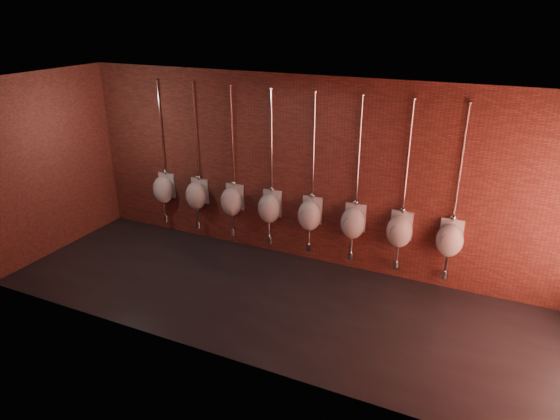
{
  "coord_description": "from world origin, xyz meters",
  "views": [
    {
      "loc": [
        2.99,
        -5.93,
        4.18
      ],
      "look_at": [
        -0.19,
        0.9,
        1.1
      ],
      "focal_mm": 32.0,
      "sensor_mm": 36.0,
      "label": 1
    }
  ],
  "objects": [
    {
      "name": "ground",
      "position": [
        0.0,
        0.0,
        0.0
      ],
      "size": [
        8.5,
        8.5,
        0.0
      ],
      "primitive_type": "plane",
      "color": "black",
      "rests_on": "ground"
    },
    {
      "name": "urinal_5",
      "position": [
        0.92,
        1.35,
        0.91
      ],
      "size": [
        0.42,
        0.37,
        2.72
      ],
      "color": "silver",
      "rests_on": "ground"
    },
    {
      "name": "urinal_1",
      "position": [
        -2.14,
        1.35,
        0.91
      ],
      "size": [
        0.42,
        0.37,
        2.72
      ],
      "color": "silver",
      "rests_on": "ground"
    },
    {
      "name": "room_shell",
      "position": [
        0.0,
        0.0,
        2.01
      ],
      "size": [
        8.54,
        3.04,
        3.22
      ],
      "color": "black",
      "rests_on": "ground"
    },
    {
      "name": "urinal_7",
      "position": [
        2.44,
        1.35,
        0.91
      ],
      "size": [
        0.42,
        0.37,
        2.72
      ],
      "color": "silver",
      "rests_on": "ground"
    },
    {
      "name": "urinal_0",
      "position": [
        -2.9,
        1.35,
        0.91
      ],
      "size": [
        0.42,
        0.37,
        2.72
      ],
      "color": "silver",
      "rests_on": "ground"
    },
    {
      "name": "urinal_6",
      "position": [
        1.68,
        1.35,
        0.91
      ],
      "size": [
        0.42,
        0.37,
        2.72
      ],
      "color": "silver",
      "rests_on": "ground"
    },
    {
      "name": "urinal_2",
      "position": [
        -1.37,
        1.35,
        0.91
      ],
      "size": [
        0.42,
        0.37,
        2.72
      ],
      "color": "silver",
      "rests_on": "ground"
    },
    {
      "name": "urinal_3",
      "position": [
        -0.61,
        1.35,
        0.91
      ],
      "size": [
        0.42,
        0.37,
        2.72
      ],
      "color": "silver",
      "rests_on": "ground"
    },
    {
      "name": "urinal_4",
      "position": [
        0.15,
        1.35,
        0.91
      ],
      "size": [
        0.42,
        0.37,
        2.72
      ],
      "color": "silver",
      "rests_on": "ground"
    }
  ]
}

